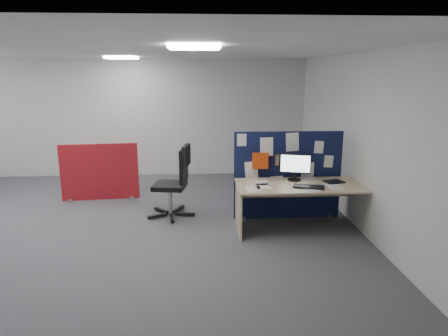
{
  "coord_description": "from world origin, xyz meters",
  "views": [
    {
      "loc": [
        2.06,
        -5.86,
        2.38
      ],
      "look_at": [
        2.4,
        -0.09,
        1.0
      ],
      "focal_mm": 32.0,
      "sensor_mm": 36.0,
      "label": 1
    }
  ],
  "objects_px": {
    "main_desk": "(300,194)",
    "red_divider": "(100,173)",
    "navy_divider": "(286,175)",
    "office_chair": "(177,177)",
    "monitor_main": "(295,166)"
  },
  "relations": [
    {
      "from": "main_desk",
      "to": "red_divider",
      "type": "height_order",
      "value": "red_divider"
    },
    {
      "from": "navy_divider",
      "to": "office_chair",
      "type": "bearing_deg",
      "value": 175.0
    },
    {
      "from": "monitor_main",
      "to": "red_divider",
      "type": "relative_size",
      "value": 0.33
    },
    {
      "from": "navy_divider",
      "to": "red_divider",
      "type": "relative_size",
      "value": 1.23
    },
    {
      "from": "navy_divider",
      "to": "red_divider",
      "type": "xyz_separation_m",
      "value": [
        -3.33,
        1.2,
        -0.21
      ]
    },
    {
      "from": "monitor_main",
      "to": "office_chair",
      "type": "distance_m",
      "value": 1.94
    },
    {
      "from": "main_desk",
      "to": "office_chair",
      "type": "xyz_separation_m",
      "value": [
        -1.93,
        0.65,
        0.12
      ]
    },
    {
      "from": "navy_divider",
      "to": "monitor_main",
      "type": "xyz_separation_m",
      "value": [
        0.06,
        -0.31,
        0.23
      ]
    },
    {
      "from": "navy_divider",
      "to": "monitor_main",
      "type": "distance_m",
      "value": 0.39
    },
    {
      "from": "red_divider",
      "to": "navy_divider",
      "type": "bearing_deg",
      "value": -25.29
    },
    {
      "from": "main_desk",
      "to": "office_chair",
      "type": "distance_m",
      "value": 2.04
    },
    {
      "from": "main_desk",
      "to": "monitor_main",
      "type": "height_order",
      "value": "monitor_main"
    },
    {
      "from": "monitor_main",
      "to": "office_chair",
      "type": "height_order",
      "value": "office_chair"
    },
    {
      "from": "navy_divider",
      "to": "red_divider",
      "type": "height_order",
      "value": "navy_divider"
    },
    {
      "from": "red_divider",
      "to": "main_desk",
      "type": "bearing_deg",
      "value": -31.63
    }
  ]
}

